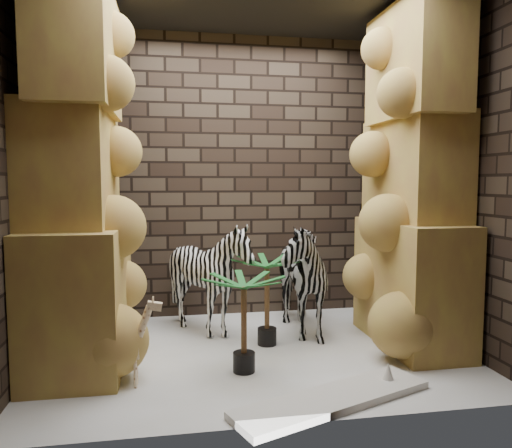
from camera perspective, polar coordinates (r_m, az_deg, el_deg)
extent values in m
plane|color=silver|center=(4.26, -0.21, -14.88)|extent=(3.50, 3.50, 0.00)
plane|color=black|center=(5.25, -2.52, 5.55)|extent=(3.50, 0.00, 3.50)
plane|color=black|center=(2.79, 4.13, 6.02)|extent=(3.50, 0.00, 3.50)
plane|color=black|center=(4.10, -25.23, 5.23)|extent=(0.00, 3.00, 3.00)
plane|color=black|center=(4.64, 21.72, 5.27)|extent=(0.00, 3.00, 3.00)
imported|color=white|center=(4.67, 4.26, -5.03)|extent=(0.66, 1.12, 1.28)
imported|color=white|center=(4.62, -5.51, -6.98)|extent=(1.05, 1.22, 0.98)
cube|color=silver|center=(3.42, 9.11, -19.70)|extent=(1.47, 0.85, 0.05)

